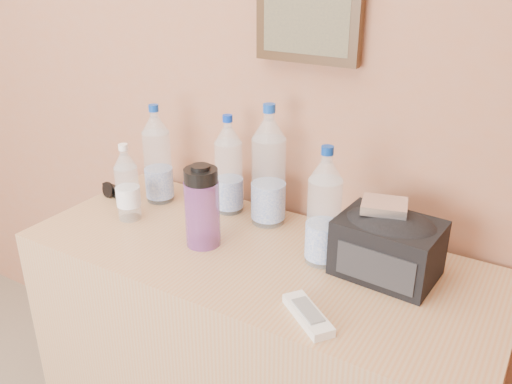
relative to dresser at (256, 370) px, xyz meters
The scene contains 12 objects.
picture_frame 1.03m from the dresser, 90.00° to the left, with size 0.30×0.03×0.25m, color #382311, non-canonical shape.
dresser is the anchor object (origin of this frame).
pet_large_a 0.72m from the dresser, 163.60° to the left, with size 0.09×0.09×0.32m.
pet_large_b 0.61m from the dresser, 138.70° to the left, with size 0.08×0.08×0.31m.
pet_large_c 0.59m from the dresser, 110.09° to the left, with size 0.10×0.10×0.36m.
pet_large_d 0.57m from the dresser, 18.03° to the left, with size 0.09×0.09×0.32m.
pet_small 0.67m from the dresser, behind, with size 0.07×0.07×0.24m.
nalgene_bottle 0.54m from the dresser, 168.47° to the right, with size 0.10×0.10×0.23m.
sunglasses 0.71m from the dresser, behind, with size 0.14×0.05×0.04m, color black, non-canonical shape.
ac_remote 0.52m from the dresser, 37.04° to the right, with size 0.16×0.05×0.02m, color white.
toiletry_bag 0.59m from the dresser, 14.09° to the left, with size 0.24×0.18×0.17m, color black, non-canonical shape.
foil_packet 0.66m from the dresser, 17.31° to the left, with size 0.11×0.09×0.02m, color silver.
Camera 1 is at (1.18, 0.63, 1.55)m, focal length 38.00 mm.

